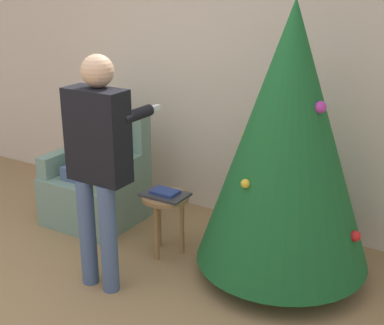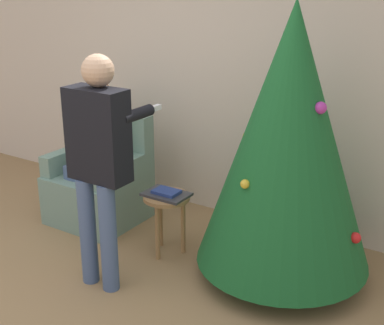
{
  "view_description": "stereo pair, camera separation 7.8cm",
  "coord_description": "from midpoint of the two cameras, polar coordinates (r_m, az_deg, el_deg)",
  "views": [
    {
      "loc": [
        2.42,
        -1.89,
        2.14
      ],
      "look_at": [
        0.63,
        1.03,
        0.92
      ],
      "focal_mm": 50.0,
      "sensor_mm": 36.0,
      "label": 1
    },
    {
      "loc": [
        2.48,
        -1.85,
        2.14
      ],
      "look_at": [
        0.63,
        1.03,
        0.92
      ],
      "focal_mm": 50.0,
      "sensor_mm": 36.0,
      "label": 2
    }
  ],
  "objects": [
    {
      "name": "wall_back",
      "position": [
        4.84,
        0.58,
        10.25
      ],
      "size": [
        8.0,
        0.06,
        2.7
      ],
      "color": "beige",
      "rests_on": "ground_plane"
    },
    {
      "name": "christmas_tree",
      "position": [
        3.72,
        9.59,
        2.57
      ],
      "size": [
        1.25,
        1.25,
        2.0
      ],
      "color": "brown",
      "rests_on": "ground_plane"
    },
    {
      "name": "armchair",
      "position": [
        4.91,
        -10.4,
        -2.36
      ],
      "size": [
        0.74,
        0.72,
        0.95
      ],
      "color": "gray",
      "rests_on": "ground_plane"
    },
    {
      "name": "person_seated",
      "position": [
        4.76,
        -10.88,
        1.6
      ],
      "size": [
        0.36,
        0.46,
        1.26
      ],
      "color": "#475B84",
      "rests_on": "ground_plane"
    },
    {
      "name": "person_standing",
      "position": [
        3.65,
        -10.55,
        0.9
      ],
      "size": [
        0.45,
        0.57,
        1.65
      ],
      "color": "#475B84",
      "rests_on": "ground_plane"
    },
    {
      "name": "side_stool",
      "position": [
        4.21,
        -3.38,
        -4.71
      ],
      "size": [
        0.37,
        0.37,
        0.5
      ],
      "color": "#A37547",
      "rests_on": "ground_plane"
    },
    {
      "name": "laptop",
      "position": [
        4.17,
        -3.41,
        -3.43
      ],
      "size": [
        0.35,
        0.24,
        0.02
      ],
      "color": "#38383D",
      "rests_on": "side_stool"
    },
    {
      "name": "book",
      "position": [
        4.16,
        -3.42,
        -3.15
      ],
      "size": [
        0.2,
        0.14,
        0.02
      ],
      "color": "navy",
      "rests_on": "laptop"
    }
  ]
}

